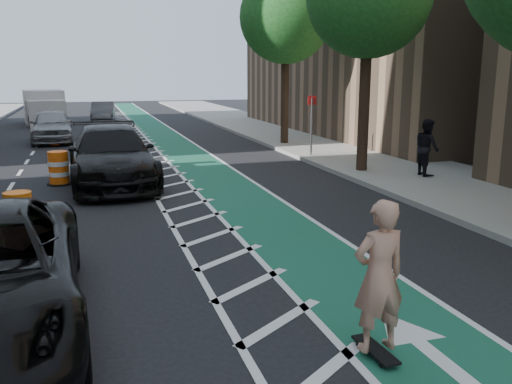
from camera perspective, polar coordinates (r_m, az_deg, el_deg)
name	(u,v)px	position (r m, az deg, el deg)	size (l,w,h in m)	color
ground	(157,297)	(8.60, -10.34, -10.77)	(120.00, 120.00, 0.00)	black
bike_lane	(209,173)	(18.59, -4.96, 2.00)	(2.00, 90.00, 0.01)	#19583D
buffer_strip	(165,175)	(18.34, -9.54, 1.73)	(1.40, 90.00, 0.01)	silver
sidewalk_right	(378,162)	(20.91, 12.74, 3.10)	(5.00, 90.00, 0.15)	gray
curb_right	(318,165)	(19.81, 6.57, 2.83)	(0.12, 90.00, 0.16)	gray
tree_r_d	(285,18)	(25.54, 3.07, 17.85)	(4.20, 4.20, 7.90)	#382619
sign_post	(311,125)	(21.69, 5.86, 7.07)	(0.35, 0.08, 2.47)	#4C4C4C
skateboard	(375,350)	(6.97, 12.44, -15.91)	(0.26, 0.79, 0.10)	black
skateboarder	(379,276)	(6.58, 12.83, -8.63)	(0.68, 0.44, 1.85)	tan
suv_far	(111,156)	(17.18, -15.00, 3.71)	(2.46, 6.05, 1.75)	black
car_silver	(52,126)	(28.73, -20.69, 6.56)	(1.91, 4.75, 1.62)	gray
car_grey	(103,112)	(39.36, -15.78, 8.11)	(1.48, 4.25, 1.40)	#4F5054
pedestrian	(427,147)	(18.04, 17.54, 4.51)	(0.87, 0.68, 1.80)	black
box_truck	(45,109)	(38.94, -21.34, 8.17)	(3.02, 5.58, 2.22)	silver
barrel_a	(19,216)	(12.25, -23.67, -2.35)	(0.71, 0.71, 0.96)	orange
barrel_b	(59,169)	(17.64, -20.06, 2.30)	(0.75, 0.75, 1.02)	#FF5D0D
barrel_c	(54,138)	(27.08, -20.45, 5.36)	(0.60, 0.60, 0.81)	#D8430B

